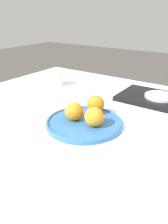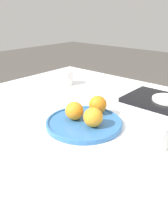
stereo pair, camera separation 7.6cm
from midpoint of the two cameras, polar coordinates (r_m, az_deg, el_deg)
The scene contains 8 objects.
table at distance 1.14m, azimuth 8.59°, elevation -15.94°, with size 1.33×0.83×0.74m.
fruit_platter at distance 0.78m, azimuth 2.80°, elevation -2.80°, with size 0.27×0.27×0.02m.
orange_0 at distance 0.78m, azimuth 0.26°, elevation 0.25°, with size 0.07×0.07×0.07m.
orange_1 at distance 0.83m, azimuth 6.22°, elevation 1.86°, with size 0.07×0.07×0.07m.
orange_2 at distance 0.73m, azimuth 5.36°, elevation -1.45°, with size 0.07×0.07×0.07m.
serving_tray at distance 1.02m, azimuth 23.10°, elevation 2.22°, with size 0.36×0.22×0.02m.
cup_0 at distance 1.21m, azimuth -3.09°, elevation 8.91°, with size 0.09×0.09×0.08m.
cup_1 at distance 0.69m, azimuth 21.04°, elevation -5.64°, with size 0.09×0.09×0.07m.
Camera 2 is at (0.47, -0.73, 1.11)m, focal length 35.00 mm.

